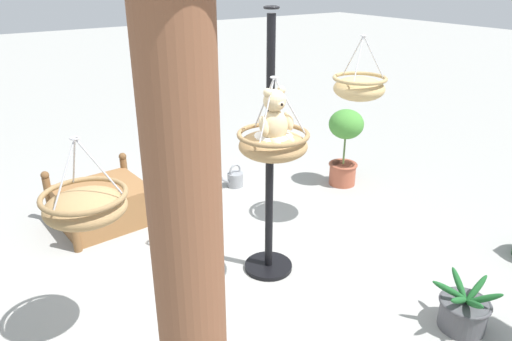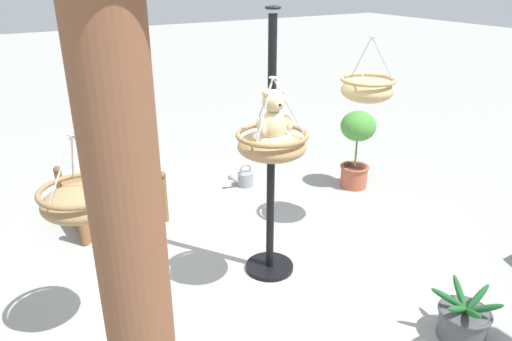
{
  "view_description": "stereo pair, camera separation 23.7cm",
  "coord_description": "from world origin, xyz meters",
  "px_view_note": "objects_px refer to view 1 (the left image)",
  "views": [
    {
      "loc": [
        1.98,
        3.08,
        2.59
      ],
      "look_at": [
        -0.03,
        0.12,
        1.06
      ],
      "focal_mm": 33.46,
      "sensor_mm": 36.0,
      "label": 1
    },
    {
      "loc": [
        1.78,
        3.21,
        2.59
      ],
      "look_at": [
        -0.03,
        0.12,
        1.06
      ],
      "focal_mm": 33.46,
      "sensor_mm": 36.0,
      "label": 2
    }
  ],
  "objects_px": {
    "teddy_bear": "(275,120)",
    "potted_plant_small_succulent": "(345,142)",
    "hanging_basket_with_teddy": "(273,144)",
    "potted_plant_flowering_red": "(464,310)",
    "display_pole_central": "(269,200)",
    "hanging_basket_left_high": "(359,87)",
    "wooden_planter_box": "(103,203)",
    "watering_can": "(235,179)",
    "hanging_basket_right_low": "(85,205)"
  },
  "relations": [
    {
      "from": "display_pole_central",
      "to": "hanging_basket_left_high",
      "type": "distance_m",
      "value": 1.45
    },
    {
      "from": "hanging_basket_with_teddy",
      "to": "potted_plant_small_succulent",
      "type": "distance_m",
      "value": 2.51
    },
    {
      "from": "hanging_basket_right_low",
      "to": "wooden_planter_box",
      "type": "bearing_deg",
      "value": -107.73
    },
    {
      "from": "hanging_basket_right_low",
      "to": "potted_plant_small_succulent",
      "type": "distance_m",
      "value": 3.64
    },
    {
      "from": "potted_plant_small_succulent",
      "to": "watering_can",
      "type": "relative_size",
      "value": 2.83
    },
    {
      "from": "potted_plant_flowering_red",
      "to": "potted_plant_small_succulent",
      "type": "height_order",
      "value": "potted_plant_small_succulent"
    },
    {
      "from": "hanging_basket_right_low",
      "to": "potted_plant_flowering_red",
      "type": "distance_m",
      "value": 2.91
    },
    {
      "from": "teddy_bear",
      "to": "potted_plant_small_succulent",
      "type": "xyz_separation_m",
      "value": [
        -2.04,
        -1.27,
        -0.96
      ]
    },
    {
      "from": "display_pole_central",
      "to": "wooden_planter_box",
      "type": "height_order",
      "value": "display_pole_central"
    },
    {
      "from": "hanging_basket_with_teddy",
      "to": "hanging_basket_left_high",
      "type": "relative_size",
      "value": 1.03
    },
    {
      "from": "teddy_bear",
      "to": "potted_plant_small_succulent",
      "type": "height_order",
      "value": "teddy_bear"
    },
    {
      "from": "hanging_basket_with_teddy",
      "to": "teddy_bear",
      "type": "height_order",
      "value": "hanging_basket_with_teddy"
    },
    {
      "from": "hanging_basket_with_teddy",
      "to": "potted_plant_flowering_red",
      "type": "bearing_deg",
      "value": 126.91
    },
    {
      "from": "potted_plant_flowering_red",
      "to": "potted_plant_small_succulent",
      "type": "xyz_separation_m",
      "value": [
        -1.1,
        -2.49,
        0.42
      ]
    },
    {
      "from": "hanging_basket_left_high",
      "to": "teddy_bear",
      "type": "bearing_deg",
      "value": 18.74
    },
    {
      "from": "watering_can",
      "to": "potted_plant_flowering_red",
      "type": "bearing_deg",
      "value": 91.6
    },
    {
      "from": "potted_plant_small_succulent",
      "to": "hanging_basket_with_teddy",
      "type": "bearing_deg",
      "value": 31.6
    },
    {
      "from": "hanging_basket_with_teddy",
      "to": "potted_plant_flowering_red",
      "type": "height_order",
      "value": "hanging_basket_with_teddy"
    },
    {
      "from": "display_pole_central",
      "to": "potted_plant_flowering_red",
      "type": "xyz_separation_m",
      "value": [
        -0.78,
        1.49,
        -0.55
      ]
    },
    {
      "from": "display_pole_central",
      "to": "teddy_bear",
      "type": "distance_m",
      "value": 0.88
    },
    {
      "from": "hanging_basket_with_teddy",
      "to": "potted_plant_flowering_red",
      "type": "xyz_separation_m",
      "value": [
        -0.93,
        1.24,
        -1.18
      ]
    },
    {
      "from": "display_pole_central",
      "to": "hanging_basket_left_high",
      "type": "relative_size",
      "value": 3.74
    },
    {
      "from": "hanging_basket_left_high",
      "to": "wooden_planter_box",
      "type": "distance_m",
      "value": 2.96
    },
    {
      "from": "wooden_planter_box",
      "to": "potted_plant_small_succulent",
      "type": "xyz_separation_m",
      "value": [
        -2.87,
        0.72,
        0.35
      ]
    },
    {
      "from": "display_pole_central",
      "to": "hanging_basket_right_low",
      "type": "relative_size",
      "value": 3.89
    },
    {
      "from": "potted_plant_flowering_red",
      "to": "watering_can",
      "type": "relative_size",
      "value": 1.47
    },
    {
      "from": "teddy_bear",
      "to": "wooden_planter_box",
      "type": "bearing_deg",
      "value": -67.29
    },
    {
      "from": "display_pole_central",
      "to": "watering_can",
      "type": "height_order",
      "value": "display_pole_central"
    },
    {
      "from": "potted_plant_flowering_red",
      "to": "wooden_planter_box",
      "type": "bearing_deg",
      "value": -61.19
    },
    {
      "from": "display_pole_central",
      "to": "hanging_basket_with_teddy",
      "type": "distance_m",
      "value": 0.69
    },
    {
      "from": "hanging_basket_right_low",
      "to": "potted_plant_flowering_red",
      "type": "bearing_deg",
      "value": 148.35
    },
    {
      "from": "potted_plant_flowering_red",
      "to": "watering_can",
      "type": "bearing_deg",
      "value": -88.4
    },
    {
      "from": "wooden_planter_box",
      "to": "potted_plant_small_succulent",
      "type": "distance_m",
      "value": 2.98
    },
    {
      "from": "display_pole_central",
      "to": "potted_plant_small_succulent",
      "type": "height_order",
      "value": "display_pole_central"
    },
    {
      "from": "hanging_basket_right_low",
      "to": "watering_can",
      "type": "height_order",
      "value": "hanging_basket_right_low"
    },
    {
      "from": "teddy_bear",
      "to": "hanging_basket_left_high",
      "type": "relative_size",
      "value": 0.7
    },
    {
      "from": "potted_plant_flowering_red",
      "to": "potted_plant_small_succulent",
      "type": "relative_size",
      "value": 0.52
    },
    {
      "from": "potted_plant_small_succulent",
      "to": "watering_can",
      "type": "distance_m",
      "value": 1.47
    },
    {
      "from": "wooden_planter_box",
      "to": "teddy_bear",
      "type": "bearing_deg",
      "value": 112.71
    },
    {
      "from": "potted_plant_flowering_red",
      "to": "watering_can",
      "type": "distance_m",
      "value": 3.21
    },
    {
      "from": "hanging_basket_left_high",
      "to": "potted_plant_flowering_red",
      "type": "distance_m",
      "value": 2.2
    },
    {
      "from": "display_pole_central",
      "to": "hanging_basket_left_high",
      "type": "bearing_deg",
      "value": -171.25
    },
    {
      "from": "teddy_bear",
      "to": "hanging_basket_right_low",
      "type": "height_order",
      "value": "teddy_bear"
    },
    {
      "from": "hanging_basket_right_low",
      "to": "wooden_planter_box",
      "type": "relative_size",
      "value": 0.58
    },
    {
      "from": "teddy_bear",
      "to": "hanging_basket_right_low",
      "type": "distance_m",
      "value": 1.48
    },
    {
      "from": "teddy_bear",
      "to": "hanging_basket_with_teddy",
      "type": "bearing_deg",
      "value": -90.0
    },
    {
      "from": "hanging_basket_with_teddy",
      "to": "teddy_bear",
      "type": "bearing_deg",
      "value": 90.0
    },
    {
      "from": "teddy_bear",
      "to": "display_pole_central",
      "type": "bearing_deg",
      "value": -118.88
    },
    {
      "from": "hanging_basket_with_teddy",
      "to": "hanging_basket_left_high",
      "type": "bearing_deg",
      "value": -162.11
    },
    {
      "from": "hanging_basket_left_high",
      "to": "watering_can",
      "type": "relative_size",
      "value": 1.78
    }
  ]
}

